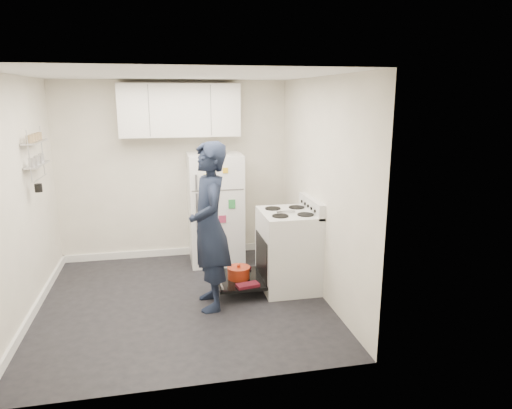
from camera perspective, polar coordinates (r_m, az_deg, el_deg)
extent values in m
cube|color=black|center=(5.40, -9.03, -11.81)|extent=(3.20, 3.20, 0.01)
cube|color=white|center=(4.90, -10.15, 15.69)|extent=(3.20, 3.20, 0.01)
cube|color=beige|center=(6.57, -10.16, 4.15)|extent=(3.20, 0.01, 2.50)
cube|color=beige|center=(3.46, -8.42, -4.28)|extent=(3.20, 0.01, 2.50)
cube|color=beige|center=(5.20, -27.45, 0.36)|extent=(0.01, 3.20, 2.50)
cube|color=beige|center=(5.30, 7.98, 2.00)|extent=(0.01, 3.20, 2.50)
cube|color=white|center=(5.56, -25.93, -11.75)|extent=(0.03, 3.20, 0.10)
cube|color=white|center=(6.85, -9.74, -5.82)|extent=(3.20, 0.03, 0.10)
cube|color=silver|center=(5.55, 4.02, -5.83)|extent=(0.65, 0.76, 0.92)
cube|color=black|center=(5.56, 3.31, -6.47)|extent=(0.53, 0.60, 0.52)
cube|color=orange|center=(5.63, 5.98, -6.25)|extent=(0.02, 0.56, 0.46)
cylinder|color=black|center=(5.63, 3.78, -8.15)|extent=(0.34, 0.34, 0.02)
cube|color=silver|center=(5.48, 6.98, -0.17)|extent=(0.08, 0.76, 0.18)
cube|color=silver|center=(5.42, 4.10, -1.08)|extent=(0.65, 0.76, 0.03)
cube|color=#B2B2B7|center=(5.35, 3.74, -0.88)|extent=(0.22, 0.03, 0.01)
cube|color=black|center=(5.54, -2.10, -9.33)|extent=(0.55, 0.70, 0.03)
cylinder|color=#B2B2B7|center=(5.50, -4.65, -9.15)|extent=(0.02, 0.66, 0.02)
cylinder|color=#AB2E14|center=(5.51, -2.18, -8.60)|extent=(0.26, 0.26, 0.12)
cylinder|color=#AB2E14|center=(5.48, -2.19, -7.91)|extent=(0.27, 0.27, 0.02)
sphere|color=#AB2E14|center=(5.47, -2.19, -7.64)|extent=(0.04, 0.04, 0.04)
cube|color=maroon|center=(5.29, -1.06, -10.06)|extent=(0.28, 0.18, 0.04)
cube|color=maroon|center=(5.78, -2.05, -7.99)|extent=(0.29, 0.20, 0.04)
cube|color=white|center=(6.37, -5.11, -0.48)|extent=(0.72, 0.70, 1.53)
cube|color=#4C4C4C|center=(5.95, -4.78, 1.79)|extent=(0.68, 0.01, 0.01)
cube|color=#B2B2B7|center=(5.88, -7.49, 2.77)|extent=(0.03, 0.03, 0.20)
cube|color=#B2B2B7|center=(5.98, -7.36, -1.18)|extent=(0.03, 0.03, 0.55)
cylinder|color=black|center=(6.22, -5.27, 6.68)|extent=(0.30, 0.30, 0.07)
cube|color=#A72F52|center=(6.04, -4.23, -1.84)|extent=(0.10, 0.01, 0.10)
cube|color=#2F8E43|center=(6.01, -3.03, 0.06)|extent=(0.09, 0.01, 0.12)
cube|color=gold|center=(5.89, -6.25, 3.51)|extent=(0.06, 0.01, 0.06)
cube|color=gold|center=(5.91, -3.85, 4.27)|extent=(0.07, 0.01, 0.07)
cube|color=white|center=(5.95, -5.24, 1.36)|extent=(0.12, 0.01, 0.16)
cube|color=silver|center=(6.33, -9.51, 11.56)|extent=(1.60, 0.33, 0.70)
cube|color=#B2B2B7|center=(5.58, -25.93, 7.06)|extent=(0.14, 0.60, 0.02)
cube|color=#B2B2B7|center=(5.61, -25.67, 4.53)|extent=(0.14, 0.60, 0.02)
cylinder|color=black|center=(5.46, -25.55, 1.88)|extent=(0.08, 0.08, 0.09)
imported|color=black|center=(4.94, -5.84, -2.79)|extent=(0.47, 0.69, 1.83)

